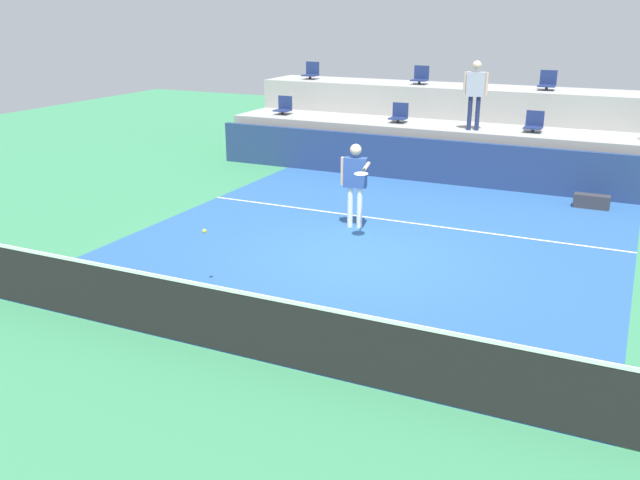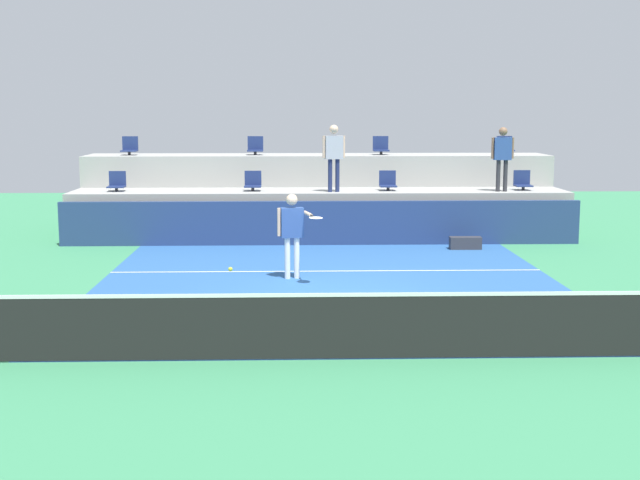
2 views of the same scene
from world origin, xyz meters
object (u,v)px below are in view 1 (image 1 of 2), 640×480
(tennis_player, at_px, (355,177))
(spectator_in_grey, at_px, (475,88))
(stadium_chair_upper_right, at_px, (548,82))
(equipment_bag, at_px, (592,201))
(stadium_chair_upper_left, at_px, (420,77))
(stadium_chair_lower_far_left, at_px, (284,107))
(stadium_chair_lower_right, at_px, (534,123))
(tennis_ball, at_px, (204,231))
(stadium_chair_upper_far_left, at_px, (311,72))
(stadium_chair_lower_left, at_px, (399,114))

(tennis_player, height_order, spectator_in_grey, spectator_in_grey)
(stadium_chair_upper_right, bearing_deg, equipment_bag, -66.13)
(spectator_in_grey, bearing_deg, tennis_player, -101.43)
(stadium_chair_upper_left, distance_m, spectator_in_grey, 3.04)
(tennis_player, bearing_deg, stadium_chair_lower_far_left, 129.31)
(tennis_player, bearing_deg, stadium_chair_lower_right, 65.98)
(stadium_chair_upper_right, relative_size, tennis_player, 0.31)
(tennis_player, relative_size, equipment_bag, 2.24)
(stadium_chair_lower_right, distance_m, tennis_ball, 10.06)
(stadium_chair_upper_far_left, height_order, spectator_in_grey, spectator_in_grey)
(tennis_player, bearing_deg, equipment_bag, 40.58)
(stadium_chair_lower_left, relative_size, stadium_chair_upper_left, 1.00)
(stadium_chair_lower_right, relative_size, tennis_player, 0.31)
(stadium_chair_lower_right, xyz_separation_m, tennis_player, (-2.50, -5.61, -0.42))
(stadium_chair_upper_left, relative_size, equipment_bag, 0.68)
(spectator_in_grey, bearing_deg, stadium_chair_upper_far_left, 158.80)
(stadium_chair_lower_far_left, xyz_separation_m, equipment_bag, (8.78, -2.03, -1.31))
(stadium_chair_lower_left, xyz_separation_m, tennis_player, (1.05, -5.61, -0.42))
(stadium_chair_upper_far_left, relative_size, spectator_in_grey, 0.30)
(stadium_chair_upper_left, bearing_deg, stadium_chair_upper_right, 0.00)
(spectator_in_grey, height_order, tennis_ball, spectator_in_grey)
(stadium_chair_lower_far_left, bearing_deg, stadium_chair_upper_right, 14.26)
(stadium_chair_upper_far_left, height_order, tennis_player, stadium_chair_upper_far_left)
(stadium_chair_lower_far_left, relative_size, tennis_ball, 7.65)
(stadium_chair_lower_right, bearing_deg, equipment_bag, -50.31)
(stadium_chair_lower_right, bearing_deg, stadium_chair_lower_far_left, 180.00)
(stadium_chair_upper_left, bearing_deg, spectator_in_grey, -45.95)
(stadium_chair_upper_far_left, height_order, tennis_ball, stadium_chair_upper_far_left)
(equipment_bag, bearing_deg, tennis_player, -139.42)
(tennis_player, distance_m, equipment_bag, 5.58)
(stadium_chair_upper_right, relative_size, tennis_ball, 7.65)
(stadium_chair_lower_left, bearing_deg, spectator_in_grey, -10.33)
(stadium_chair_upper_right, height_order, spectator_in_grey, spectator_in_grey)
(stadium_chair_upper_far_left, distance_m, spectator_in_grey, 6.04)
(tennis_ball, xyz_separation_m, equipment_bag, (5.14, 7.41, -0.77))
(stadium_chair_lower_far_left, relative_size, tennis_player, 0.31)
(stadium_chair_upper_right, bearing_deg, stadium_chair_lower_far_left, -165.74)
(stadium_chair_upper_left, height_order, equipment_bag, stadium_chair_upper_left)
(stadium_chair_upper_right, bearing_deg, stadium_chair_upper_far_left, 180.00)
(stadium_chair_upper_far_left, xyz_separation_m, stadium_chair_upper_right, (7.06, 0.00, 0.00))
(spectator_in_grey, bearing_deg, stadium_chair_lower_right, 14.88)
(stadium_chair_lower_right, height_order, spectator_in_grey, spectator_in_grey)
(equipment_bag, bearing_deg, stadium_chair_lower_far_left, 166.99)
(stadium_chair_upper_far_left, bearing_deg, tennis_player, -58.32)
(stadium_chair_upper_right, distance_m, tennis_ball, 11.83)
(stadium_chair_lower_far_left, height_order, stadium_chair_lower_left, same)
(tennis_player, distance_m, tennis_ball, 3.94)
(stadium_chair_upper_right, xyz_separation_m, spectator_in_grey, (-1.43, -2.18, -0.02))
(stadium_chair_lower_left, height_order, stadium_chair_upper_right, stadium_chair_upper_right)
(stadium_chair_lower_left, distance_m, equipment_bag, 5.76)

